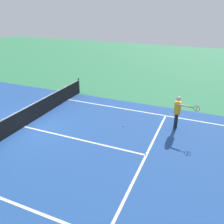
# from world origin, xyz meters

# --- Properties ---
(ground_plane) EXTENTS (60.00, 60.00, 0.00)m
(ground_plane) POSITION_xyz_m (0.00, 0.00, 0.00)
(ground_plane) COLOR #337F51
(court_surface_inbounds) EXTENTS (10.62, 24.40, 0.00)m
(court_surface_inbounds) POSITION_xyz_m (0.00, 0.00, 0.00)
(court_surface_inbounds) COLOR #234C93
(court_surface_inbounds) RESTS_ON ground_plane
(line_sideline_right) EXTENTS (0.10, 11.89, 0.01)m
(line_sideline_right) POSITION_xyz_m (4.11, -5.95, 0.00)
(line_sideline_right) COLOR white
(line_sideline_right) RESTS_ON ground_plane
(line_service_near) EXTENTS (8.22, 0.10, 0.01)m
(line_service_near) POSITION_xyz_m (0.00, -6.40, 0.00)
(line_service_near) COLOR white
(line_service_near) RESTS_ON ground_plane
(line_center_service) EXTENTS (0.10, 6.40, 0.01)m
(line_center_service) POSITION_xyz_m (0.00, -3.20, 0.00)
(line_center_service) COLOR white
(line_center_service) RESTS_ON ground_plane
(net) EXTENTS (11.15, 0.09, 1.07)m
(net) POSITION_xyz_m (0.00, 0.00, 0.49)
(net) COLOR #33383D
(net) RESTS_ON ground_plane
(player_near) EXTENTS (0.70, 1.17, 1.73)m
(player_near) POSITION_xyz_m (2.78, -7.15, 1.08)
(player_near) COLOR black
(player_near) RESTS_ON ground_plane
(tennis_ball_mid_court) EXTENTS (0.07, 0.07, 0.07)m
(tennis_ball_mid_court) POSITION_xyz_m (2.04, -4.67, 0.03)
(tennis_ball_mid_court) COLOR #CCE033
(tennis_ball_mid_court) RESTS_ON ground_plane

